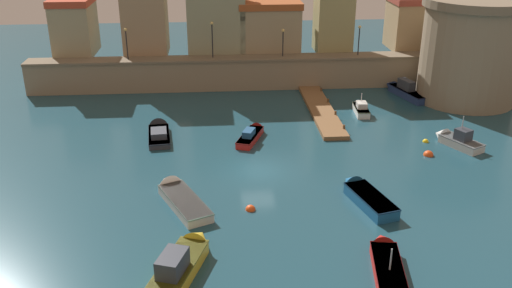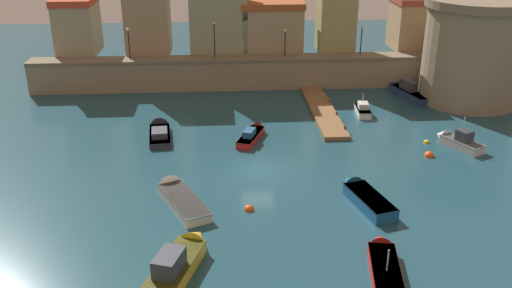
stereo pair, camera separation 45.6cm
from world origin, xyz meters
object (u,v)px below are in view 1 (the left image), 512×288
at_px(moored_boat_0, 364,194).
at_px(moored_boat_3, 159,131).
at_px(mooring_buoy_0, 428,155).
at_px(moored_boat_5, 455,139).
at_px(moored_boat_2, 252,134).
at_px(moored_boat_4, 178,195).
at_px(moored_boat_1, 404,90).
at_px(mooring_buoy_1, 250,210).
at_px(quay_lamp_3, 359,35).
at_px(fortress_tower, 471,50).
at_px(quay_lamp_0, 126,38).
at_px(moored_boat_6, 360,108).
at_px(quay_lamp_2, 283,38).
at_px(moored_boat_8, 182,262).
at_px(mooring_buoy_2, 426,142).
at_px(moored_boat_7, 386,261).
at_px(quay_lamp_1, 212,34).

height_order(moored_boat_0, moored_boat_3, moored_boat_0).
bearing_deg(mooring_buoy_0, moored_boat_5, 32.87).
bearing_deg(moored_boat_0, mooring_buoy_0, -60.85).
relative_size(moored_boat_2, moored_boat_4, 0.80).
bearing_deg(moored_boat_1, mooring_buoy_1, 126.61).
distance_m(quay_lamp_3, moored_boat_1, 7.55).
xyz_separation_m(fortress_tower, quay_lamp_0, (-34.30, 5.87, 0.45)).
height_order(moored_boat_1, moored_boat_2, moored_boat_1).
distance_m(quay_lamp_3, mooring_buoy_1, 30.25).
distance_m(quay_lamp_3, moored_boat_6, 10.17).
xyz_separation_m(moored_boat_1, mooring_buoy_1, (-17.56, -22.55, -0.58)).
distance_m(moored_boat_1, moored_boat_5, 13.13).
distance_m(moored_boat_0, moored_boat_6, 17.66).
bearing_deg(fortress_tower, quay_lamp_2, 161.87).
bearing_deg(moored_boat_8, mooring_buoy_0, -34.97).
relative_size(moored_boat_5, mooring_buoy_2, 9.32).
distance_m(moored_boat_4, moored_boat_5, 23.71).
height_order(moored_boat_5, mooring_buoy_0, moored_boat_5).
relative_size(quay_lamp_3, moored_boat_7, 0.51).
height_order(moored_boat_4, moored_boat_7, moored_boat_7).
bearing_deg(moored_boat_4, moored_boat_2, -53.10).
bearing_deg(moored_boat_8, quay_lamp_3, -9.46).
relative_size(moored_boat_2, moored_boat_8, 0.77).
distance_m(moored_boat_3, moored_boat_8, 20.08).
height_order(quay_lamp_3, moored_boat_7, quay_lamp_3).
xyz_separation_m(quay_lamp_1, moored_boat_5, (19.85, -17.08, -5.43)).
relative_size(moored_boat_0, moored_boat_5, 1.28).
xyz_separation_m(moored_boat_0, moored_boat_1, (9.86, 21.85, 0.15)).
height_order(moored_boat_7, mooring_buoy_1, moored_boat_7).
distance_m(fortress_tower, moored_boat_3, 31.43).
bearing_deg(moored_boat_8, moored_boat_6, -14.59).
xyz_separation_m(quay_lamp_0, mooring_buoy_0, (25.80, -18.99, -5.62)).
xyz_separation_m(quay_lamp_2, moored_boat_6, (6.51, -8.62, -4.99)).
bearing_deg(moored_boat_1, fortress_tower, -124.23).
bearing_deg(mooring_buoy_1, mooring_buoy_0, 27.04).
bearing_deg(moored_boat_2, mooring_buoy_2, -77.35).
height_order(quay_lamp_0, moored_boat_1, quay_lamp_0).
height_order(quay_lamp_0, mooring_buoy_0, quay_lamp_0).
xyz_separation_m(moored_boat_1, moored_boat_2, (-16.55, -10.29, -0.21)).
height_order(quay_lamp_2, quay_lamp_3, quay_lamp_3).
bearing_deg(moored_boat_6, moored_boat_0, 170.65).
bearing_deg(quay_lamp_0, mooring_buoy_2, -31.55).
xyz_separation_m(moored_boat_6, mooring_buoy_0, (2.92, -10.38, -0.42)).
xyz_separation_m(quay_lamp_0, quay_lamp_1, (8.90, 0.00, 0.30)).
bearing_deg(quay_lamp_1, mooring_buoy_2, -42.73).
relative_size(moored_boat_2, mooring_buoy_0, 6.93).
height_order(moored_boat_2, moored_boat_8, moored_boat_8).
height_order(fortress_tower, quay_lamp_2, fortress_tower).
relative_size(quay_lamp_2, mooring_buoy_0, 3.71).
height_order(moored_boat_3, mooring_buoy_2, moored_boat_3).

